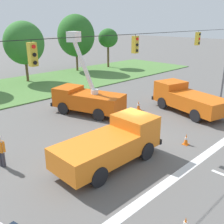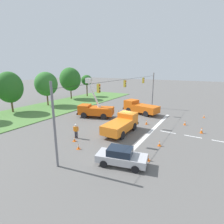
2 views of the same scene
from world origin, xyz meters
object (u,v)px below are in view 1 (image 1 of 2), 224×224
Objects in this scene: tree_far_east at (76,36)px; utility_truck_bucket_lift at (87,98)px; utility_truck_support_near at (112,143)px; tree_east at (24,43)px; traffic_cone_mid_right at (139,105)px; road_worker at (1,149)px; traffic_cone_far_left at (186,139)px; utility_truck_support_far at (187,99)px; traffic_cone_far_right at (185,224)px; tree_east_end at (108,38)px.

utility_truck_bucket_lift is (-11.25, -15.84, -3.89)m from tree_far_east.
utility_truck_support_near is at bearing -123.89° from tree_far_east.
traffic_cone_mid_right is at bearing -85.10° from tree_east.
traffic_cone_mid_right is at bearing 4.16° from road_worker.
road_worker is 10.74m from traffic_cone_far_left.
utility_truck_support_far reaches higher than road_worker.
utility_truck_bucket_lift is at bearing 93.68° from traffic_cone_far_left.
traffic_cone_far_right is at bearing -133.32° from traffic_cone_mid_right.
tree_east_end reaches higher than road_worker.
tree_far_east is 27.95m from road_worker.
utility_truck_bucket_lift reaches higher than traffic_cone_far_right.
tree_east reaches higher than traffic_cone_far_right.
utility_truck_bucket_lift is 8.32m from utility_truck_support_near.
utility_truck_support_far is 11.15× the size of traffic_cone_far_right.
tree_east is at bearing 81.05° from utility_truck_bucket_lift.
tree_far_east is at bearing 67.61° from traffic_cone_mid_right.
utility_truck_bucket_lift is 1.04× the size of utility_truck_support_near.
tree_far_east is 22.46m from utility_truck_support_far.
tree_east is 1.05× the size of utility_truck_support_far.
utility_truck_bucket_lift is 13.89m from traffic_cone_far_right.
traffic_cone_mid_right is at bearing 30.75° from utility_truck_support_near.
utility_truck_bucket_lift is at bearing -125.37° from tree_far_east.
tree_far_east is 1.31× the size of utility_truck_support_near.
tree_east_end is 23.36m from utility_truck_support_far.
tree_east is 11.76× the size of traffic_cone_far_right.
tree_east is at bearing 100.92° from utility_truck_support_far.
tree_east_end is at bearing 55.58° from traffic_cone_far_left.
tree_east is at bearing 58.43° from road_worker.
utility_truck_support_near is 8.77× the size of traffic_cone_far_left.
tree_east reaches higher than tree_east_end.
traffic_cone_far_left is at bearing -113.35° from tree_far_east.
road_worker is at bearing 149.03° from traffic_cone_far_left.
tree_far_east reaches higher than tree_east_end.
utility_truck_support_near is 5.69m from traffic_cone_far_right.
tree_east_end is 35.81m from traffic_cone_far_right.
traffic_cone_far_right is at bearing -121.00° from tree_far_east.
road_worker is at bearing 106.90° from traffic_cone_far_right.
road_worker reaches higher than traffic_cone_far_left.
traffic_cone_far_left reaches higher than traffic_cone_far_right.
utility_truck_support_far is 14.92m from road_worker.
road_worker reaches higher than traffic_cone_mid_right.
tree_east_end reaches higher than utility_truck_support_far.
tree_east_end is at bearing 62.40° from utility_truck_support_far.
tree_east is 23.71m from traffic_cone_far_left.
utility_truck_support_far is at bearing 30.11° from traffic_cone_far_right.
tree_east is 1.17× the size of utility_truck_support_near.
utility_truck_bucket_lift reaches higher than traffic_cone_mid_right.
tree_far_east reaches higher than tree_east.
road_worker is 12.37m from traffic_cone_mid_right.
traffic_cone_mid_right is (1.44, -16.82, -4.35)m from tree_east.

